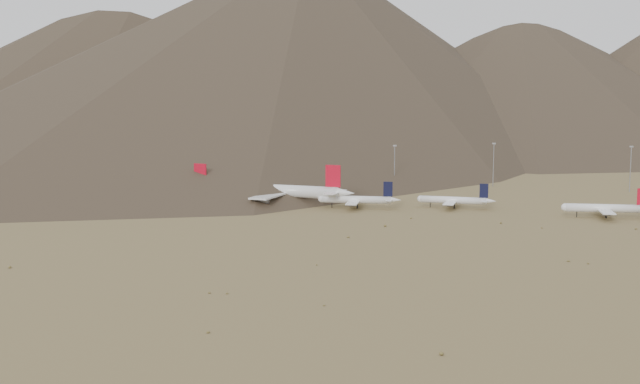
% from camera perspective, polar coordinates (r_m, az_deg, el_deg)
% --- Properties ---
extents(ground, '(3000.00, 3000.00, 0.00)m').
position_cam_1_polar(ground, '(367.01, -5.55, -1.61)').
color(ground, olive).
rests_on(ground, ground).
extents(mountain_ridge, '(4400.00, 1000.00, 300.00)m').
position_cam_1_polar(mountain_ridge, '(1253.68, 7.25, 11.49)').
color(mountain_ridge, '#4C402D').
rests_on(mountain_ridge, ground).
extents(widebody_west, '(72.52, 56.40, 21.63)m').
position_cam_1_polar(widebody_west, '(458.34, -21.61, 0.62)').
color(widebody_west, white).
rests_on(widebody_west, ground).
extents(widebody_centre, '(65.55, 52.00, 20.09)m').
position_cam_1_polar(widebody_centre, '(420.05, -11.26, 0.36)').
color(widebody_centre, white).
rests_on(widebody_centre, ground).
extents(widebody_east, '(69.24, 53.92, 20.67)m').
position_cam_1_polar(widebody_east, '(395.47, -2.66, 0.10)').
color(widebody_east, white).
rests_on(widebody_east, ground).
extents(narrowbody_a, '(40.04, 28.73, 13.20)m').
position_cam_1_polar(narrowbody_a, '(383.85, 2.72, -0.54)').
color(narrowbody_a, white).
rests_on(narrowbody_a, ground).
extents(narrowbody_b, '(37.66, 27.14, 12.43)m').
position_cam_1_polar(narrowbody_b, '(388.67, 9.59, -0.58)').
color(narrowbody_b, white).
rests_on(narrowbody_b, ground).
extents(narrowbody_c, '(40.90, 29.39, 13.49)m').
position_cam_1_polar(narrowbody_c, '(377.08, 19.75, -1.09)').
color(narrowbody_c, white).
rests_on(narrowbody_c, ground).
extents(control_tower, '(8.00, 8.00, 12.00)m').
position_cam_1_polar(control_tower, '(474.99, 2.32, 1.09)').
color(control_tower, tan).
rests_on(control_tower, ground).
extents(mast_far_west, '(2.00, 0.60, 25.70)m').
position_cam_1_polar(mast_far_west, '(540.00, -16.68, 2.48)').
color(mast_far_west, gray).
rests_on(mast_far_west, ground).
extents(mast_west, '(2.00, 0.60, 25.70)m').
position_cam_1_polar(mast_west, '(511.76, -9.03, 2.45)').
color(mast_west, gray).
rests_on(mast_west, ground).
extents(mast_centre, '(2.00, 0.60, 25.70)m').
position_cam_1_polar(mast_centre, '(454.33, 5.32, 1.91)').
color(mast_centre, gray).
rests_on(mast_centre, ground).
extents(mast_east, '(2.00, 0.60, 25.70)m').
position_cam_1_polar(mast_east, '(481.49, 12.24, 2.07)').
color(mast_east, gray).
rests_on(mast_east, ground).
extents(mast_far_east, '(2.00, 0.60, 25.70)m').
position_cam_1_polar(mast_far_east, '(477.08, 21.21, 1.70)').
color(mast_far_east, gray).
rests_on(mast_far_east, ground).
extents(desert_scrub, '(416.78, 182.67, 0.92)m').
position_cam_1_polar(desert_scrub, '(282.40, -8.40, -4.26)').
color(desert_scrub, olive).
rests_on(desert_scrub, ground).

